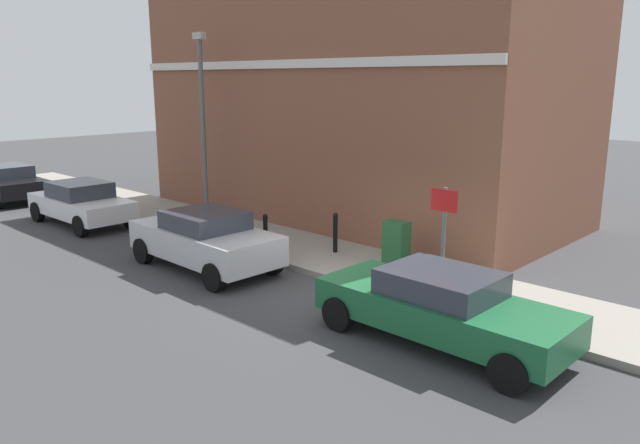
% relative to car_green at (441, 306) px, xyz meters
% --- Properties ---
extents(ground, '(80.00, 80.00, 0.00)m').
position_rel_car_green_xyz_m(ground, '(0.53, 2.95, -0.69)').
color(ground, '#38383A').
extents(sidewalk, '(2.61, 30.00, 0.15)m').
position_rel_car_green_xyz_m(sidewalk, '(2.42, 8.95, -0.62)').
color(sidewalk, gray).
rests_on(sidewalk, ground).
extents(corner_building, '(6.86, 13.73, 7.38)m').
position_rel_car_green_xyz_m(corner_building, '(7.11, 7.82, 3.00)').
color(corner_building, brown).
rests_on(corner_building, ground).
extents(car_green, '(1.82, 4.48, 1.32)m').
position_rel_car_green_xyz_m(car_green, '(0.00, 0.00, 0.00)').
color(car_green, '#195933').
rests_on(car_green, ground).
extents(car_silver, '(1.96, 4.13, 1.43)m').
position_rel_car_green_xyz_m(car_silver, '(-0.18, 6.52, 0.05)').
color(car_silver, '#B7B7BC').
rests_on(car_silver, ground).
extents(car_white, '(1.84, 4.06, 1.36)m').
position_rel_car_green_xyz_m(car_white, '(-0.05, 13.18, 0.01)').
color(car_white, silver).
rests_on(car_white, ground).
extents(car_black, '(1.96, 4.08, 1.34)m').
position_rel_car_green_xyz_m(car_black, '(-0.18, 19.02, 0.01)').
color(car_black, black).
rests_on(car_black, ground).
extents(utility_cabinet, '(0.46, 0.61, 1.15)m').
position_rel_car_green_xyz_m(utility_cabinet, '(2.58, 2.85, -0.01)').
color(utility_cabinet, '#1E4C28').
rests_on(utility_cabinet, sidewalk).
extents(bollard_near_cabinet, '(0.14, 0.14, 1.04)m').
position_rel_car_green_xyz_m(bollard_near_cabinet, '(2.68, 4.86, 0.01)').
color(bollard_near_cabinet, black).
rests_on(bollard_near_cabinet, sidewalk).
extents(bollard_far_kerb, '(0.14, 0.14, 1.04)m').
position_rel_car_green_xyz_m(bollard_far_kerb, '(1.37, 6.07, 0.01)').
color(bollard_far_kerb, black).
rests_on(bollard_far_kerb, sidewalk).
extents(street_sign, '(0.08, 0.60, 2.30)m').
position_rel_car_green_xyz_m(street_sign, '(1.54, 0.97, 0.97)').
color(street_sign, '#59595B').
rests_on(street_sign, sidewalk).
extents(lamppost, '(0.20, 0.44, 5.72)m').
position_rel_car_green_xyz_m(lamppost, '(2.77, 10.46, 2.61)').
color(lamppost, '#59595B').
rests_on(lamppost, sidewalk).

